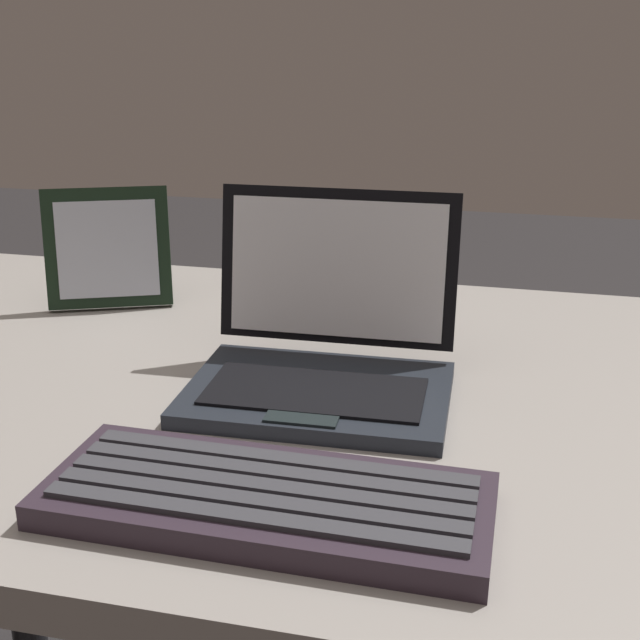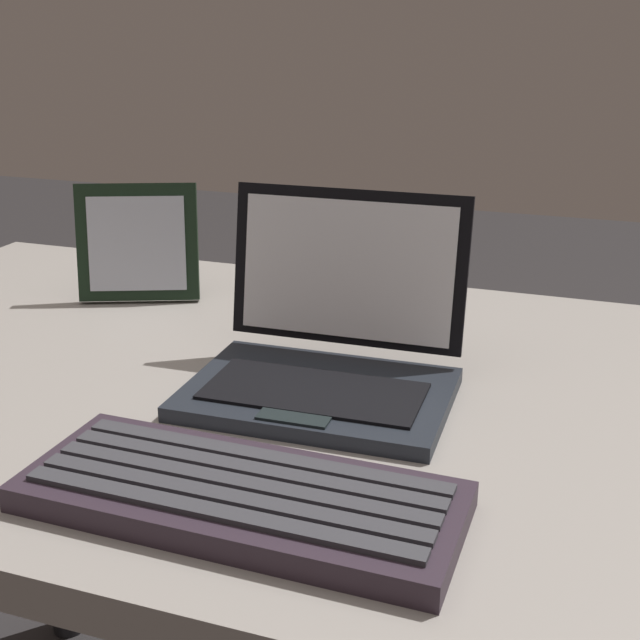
% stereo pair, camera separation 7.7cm
% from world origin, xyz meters
% --- Properties ---
extents(desk, '(1.42, 0.71, 0.71)m').
position_xyz_m(desk, '(0.00, 0.00, 0.62)').
color(desk, gray).
rests_on(desk, ground).
extents(laptop_front, '(0.25, 0.21, 0.18)m').
position_xyz_m(laptop_front, '(-0.05, -0.01, 0.74)').
color(laptop_front, '#1F232B').
rests_on(laptop_front, desk).
extents(external_keyboard, '(0.33, 0.14, 0.02)m').
position_xyz_m(external_keyboard, '(-0.04, -0.24, 0.72)').
color(external_keyboard, '#2E232E').
rests_on(external_keyboard, desk).
extents(photo_frame, '(0.16, 0.09, 0.15)m').
position_xyz_m(photo_frame, '(-0.37, 0.17, 0.78)').
color(photo_frame, black).
rests_on(photo_frame, desk).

